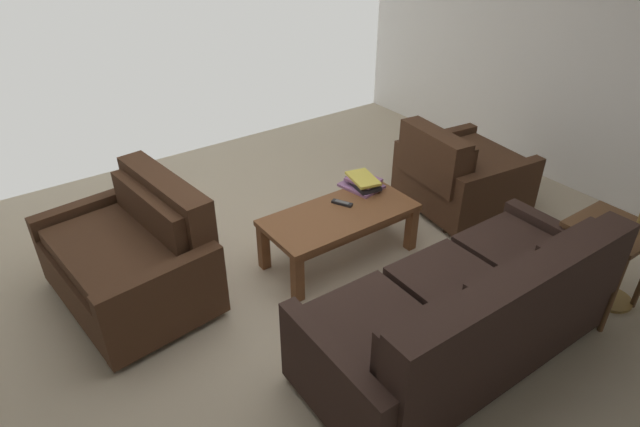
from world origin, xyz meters
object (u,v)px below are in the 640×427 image
(sofa_main, at_px, (469,314))
(coffee_table, at_px, (340,220))
(end_table, at_px, (609,241))
(tv_remote, at_px, (342,203))
(loveseat_near, at_px, (135,254))
(armchair_side, at_px, (459,174))
(book_stack, at_px, (363,182))

(sofa_main, xyz_separation_m, coffee_table, (-0.03, -1.24, -0.02))
(sofa_main, height_order, coffee_table, sofa_main)
(end_table, xyz_separation_m, tv_remote, (1.00, -1.48, -0.09))
(loveseat_near, distance_m, armchair_side, 2.68)
(coffee_table, bearing_deg, end_table, 127.66)
(sofa_main, bearing_deg, book_stack, -105.54)
(sofa_main, bearing_deg, tv_remote, -94.74)
(end_table, bearing_deg, armchair_side, -97.79)
(book_stack, relative_size, tv_remote, 2.14)
(end_table, bearing_deg, loveseat_near, -36.78)
(sofa_main, distance_m, end_table, 1.13)
(coffee_table, bearing_deg, armchair_side, 179.70)
(coffee_table, xyz_separation_m, tv_remote, (-0.08, -0.08, 0.08))
(sofa_main, xyz_separation_m, book_stack, (-0.40, -1.44, 0.09))
(sofa_main, bearing_deg, armchair_side, -136.38)
(loveseat_near, relative_size, armchair_side, 1.26)
(coffee_table, xyz_separation_m, end_table, (-1.08, 1.40, 0.16))
(book_stack, bearing_deg, loveseat_near, -7.68)
(loveseat_near, height_order, book_stack, loveseat_near)
(sofa_main, xyz_separation_m, armchair_side, (-1.30, -1.24, -0.02))
(coffee_table, height_order, tv_remote, tv_remote)
(loveseat_near, height_order, armchair_side, loveseat_near)
(loveseat_near, bearing_deg, sofa_main, 128.74)
(end_table, height_order, armchair_side, armchair_side)
(coffee_table, distance_m, tv_remote, 0.14)
(sofa_main, distance_m, coffee_table, 1.24)
(tv_remote, bearing_deg, armchair_side, 175.66)
(sofa_main, relative_size, end_table, 3.11)
(loveseat_near, bearing_deg, coffee_table, 162.47)
(sofa_main, relative_size, armchair_side, 1.96)
(sofa_main, relative_size, tv_remote, 11.84)
(sofa_main, bearing_deg, coffee_table, -91.24)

